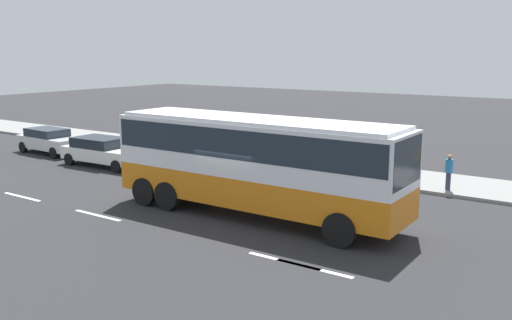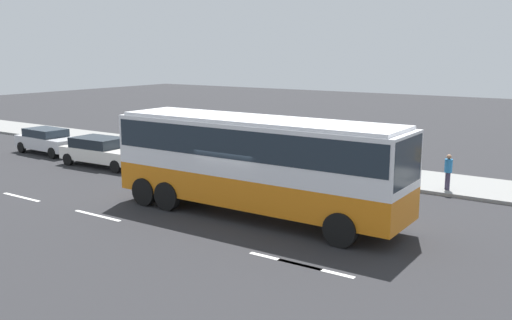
# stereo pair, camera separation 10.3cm
# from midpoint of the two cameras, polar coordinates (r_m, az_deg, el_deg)

# --- Properties ---
(ground_plane) EXTENTS (120.00, 120.00, 0.00)m
(ground_plane) POSITION_cam_midpoint_polar(r_m,az_deg,el_deg) (20.74, -1.35, -5.63)
(ground_plane) COLOR #28282B
(sidewalk_curb) EXTENTS (80.00, 4.00, 0.15)m
(sidewalk_curb) POSITION_cam_midpoint_polar(r_m,az_deg,el_deg) (28.20, 9.28, -1.11)
(sidewalk_curb) COLOR gray
(sidewalk_curb) RESTS_ON ground_plane
(lane_centreline) EXTENTS (22.41, 0.16, 0.01)m
(lane_centreline) POSITION_cam_midpoint_polar(r_m,az_deg,el_deg) (21.27, -15.22, -5.58)
(lane_centreline) COLOR white
(lane_centreline) RESTS_ON ground_plane
(coach_bus) EXTENTS (11.23, 2.82, 3.61)m
(coach_bus) POSITION_cam_midpoint_polar(r_m,az_deg,el_deg) (20.08, 0.09, 0.39)
(coach_bus) COLOR orange
(coach_bus) RESTS_ON ground_plane
(car_white_minivan) EXTENTS (4.86, 2.16, 1.48)m
(car_white_minivan) POSITION_cam_midpoint_polar(r_m,az_deg,el_deg) (30.41, -15.18, 0.91)
(car_white_minivan) COLOR white
(car_white_minivan) RESTS_ON ground_plane
(car_silver_hatch) EXTENTS (4.53, 2.04, 1.46)m
(car_silver_hatch) POSITION_cam_midpoint_polar(r_m,az_deg,el_deg) (35.07, -20.22, 1.91)
(car_silver_hatch) COLOR silver
(car_silver_hatch) RESTS_ON ground_plane
(pedestrian_at_crossing) EXTENTS (0.32, 0.32, 1.53)m
(pedestrian_at_crossing) POSITION_cam_midpoint_polar(r_m,az_deg,el_deg) (24.97, 19.18, -0.96)
(pedestrian_at_crossing) COLOR #38334C
(pedestrian_at_crossing) RESTS_ON sidewalk_curb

